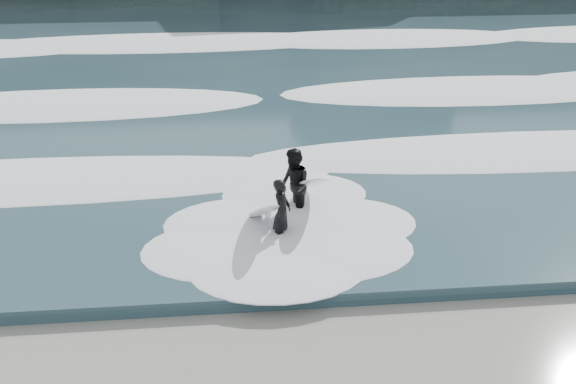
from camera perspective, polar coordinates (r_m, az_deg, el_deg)
sea at (r=36.48m, az=-1.36°, el=14.26°), size 90.00×52.00×0.30m
foam_near at (r=17.26m, az=3.52°, el=2.55°), size 60.00×3.20×0.20m
foam_mid at (r=23.81m, az=0.96°, el=9.04°), size 60.00×4.00×0.24m
foam_far at (r=32.51m, az=-0.83°, el=13.46°), size 60.00×4.80×0.30m
surfer_left at (r=13.73m, az=-0.99°, el=-1.83°), size 1.11×1.85×1.56m
surfer_right at (r=14.74m, az=0.73°, el=0.60°), size 1.17×2.09×1.76m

